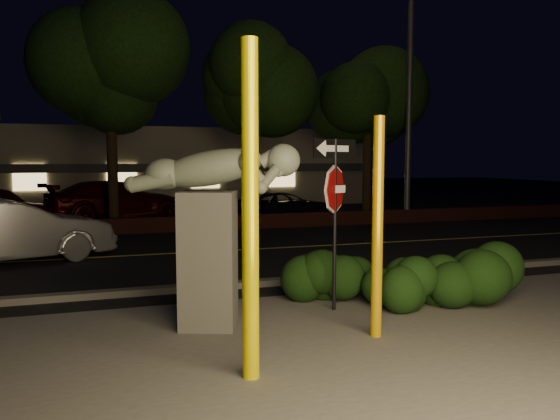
# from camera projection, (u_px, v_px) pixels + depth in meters

# --- Properties ---
(ground) EXTENTS (90.00, 90.00, 0.00)m
(ground) POSITION_uv_depth(u_px,v_px,m) (199.00, 236.00, 17.15)
(ground) COLOR black
(ground) RESTS_ON ground
(patio) EXTENTS (14.00, 6.00, 0.02)m
(patio) POSITION_uv_depth(u_px,v_px,m) (347.00, 355.00, 6.73)
(patio) COLOR #4C4944
(patio) RESTS_ON ground
(road) EXTENTS (80.00, 8.00, 0.01)m
(road) POSITION_uv_depth(u_px,v_px,m) (218.00, 251.00, 14.31)
(road) COLOR black
(road) RESTS_ON ground
(lane_marking) EXTENTS (80.00, 0.12, 0.00)m
(lane_marking) POSITION_uv_depth(u_px,v_px,m) (218.00, 251.00, 14.31)
(lane_marking) COLOR #B0A746
(lane_marking) RESTS_ON road
(curb) EXTENTS (80.00, 0.25, 0.12)m
(curb) POSITION_uv_depth(u_px,v_px,m) (261.00, 283.00, 10.42)
(curb) COLOR #4C4944
(curb) RESTS_ON ground
(brick_wall) EXTENTS (40.00, 0.35, 0.50)m
(brick_wall) POSITION_uv_depth(u_px,v_px,m) (193.00, 224.00, 18.36)
(brick_wall) COLOR #4C1D18
(brick_wall) RESTS_ON ground
(parking_lot) EXTENTS (40.00, 12.00, 0.01)m
(parking_lot) POSITION_uv_depth(u_px,v_px,m) (172.00, 215.00, 23.78)
(parking_lot) COLOR black
(parking_lot) RESTS_ON ground
(building) EXTENTS (22.00, 10.20, 4.00)m
(building) POSITION_uv_depth(u_px,v_px,m) (155.00, 167.00, 31.17)
(building) COLOR gray
(building) RESTS_ON ground
(tree_far_b) EXTENTS (5.20, 5.20, 8.41)m
(tree_far_b) POSITION_uv_depth(u_px,v_px,m) (109.00, 54.00, 18.86)
(tree_far_b) COLOR black
(tree_far_b) RESTS_ON ground
(tree_far_c) EXTENTS (4.80, 4.80, 7.84)m
(tree_far_c) POSITION_uv_depth(u_px,v_px,m) (252.00, 71.00, 20.04)
(tree_far_c) COLOR black
(tree_far_c) RESTS_ON ground
(tree_far_d) EXTENTS (4.40, 4.40, 7.42)m
(tree_far_d) POSITION_uv_depth(u_px,v_px,m) (368.00, 85.00, 22.07)
(tree_far_d) COLOR black
(tree_far_d) RESTS_ON ground
(yellow_pole_left) EXTENTS (0.18, 0.18, 3.68)m
(yellow_pole_left) POSITION_uv_depth(u_px,v_px,m) (250.00, 213.00, 5.84)
(yellow_pole_left) COLOR #EDDC00
(yellow_pole_left) RESTS_ON ground
(yellow_pole_right) EXTENTS (0.15, 0.15, 2.99)m
(yellow_pole_right) POSITION_uv_depth(u_px,v_px,m) (377.00, 228.00, 7.28)
(yellow_pole_right) COLOR #DCA109
(yellow_pole_right) RESTS_ON ground
(signpost) EXTENTS (0.86, 0.38, 2.73)m
(signpost) POSITION_uv_depth(u_px,v_px,m) (335.00, 190.00, 8.53)
(signpost) COLOR black
(signpost) RESTS_ON ground
(sculpture) EXTENTS (2.43, 1.38, 2.63)m
(sculpture) POSITION_uv_depth(u_px,v_px,m) (211.00, 215.00, 7.73)
(sculpture) COLOR #4C4944
(sculpture) RESTS_ON ground
(hedge_center) EXTENTS (1.88, 1.07, 0.93)m
(hedge_center) POSITION_uv_depth(u_px,v_px,m) (335.00, 272.00, 9.42)
(hedge_center) COLOR black
(hedge_center) RESTS_ON ground
(hedge_right) EXTENTS (1.71, 1.34, 0.99)m
(hedge_right) POSITION_uv_depth(u_px,v_px,m) (414.00, 278.00, 8.83)
(hedge_right) COLOR black
(hedge_right) RESTS_ON ground
(hedge_far_right) EXTENTS (1.76, 1.22, 1.15)m
(hedge_far_right) POSITION_uv_depth(u_px,v_px,m) (468.00, 271.00, 8.99)
(hedge_far_right) COLOR black
(hedge_far_right) RESTS_ON ground
(streetlight) EXTENTS (1.71, 0.50, 11.38)m
(streetlight) POSITION_uv_depth(u_px,v_px,m) (404.00, 42.00, 20.30)
(streetlight) COLOR #454449
(streetlight) RESTS_ON ground
(silver_sedan) EXTENTS (4.86, 3.07, 1.51)m
(silver_sedan) POSITION_uv_depth(u_px,v_px,m) (8.00, 231.00, 12.59)
(silver_sedan) COLOR #AEADB2
(silver_sedan) RESTS_ON ground
(parked_car_darkred) EXTENTS (5.88, 3.83, 1.58)m
(parked_car_darkred) POSITION_uv_depth(u_px,v_px,m) (117.00, 201.00, 21.46)
(parked_car_darkred) COLOR #430A0C
(parked_car_darkred) RESTS_ON ground
(parked_car_dark) EXTENTS (4.32, 2.31, 1.16)m
(parked_car_dark) POSITION_uv_depth(u_px,v_px,m) (284.00, 207.00, 21.20)
(parked_car_dark) COLOR black
(parked_car_dark) RESTS_ON ground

